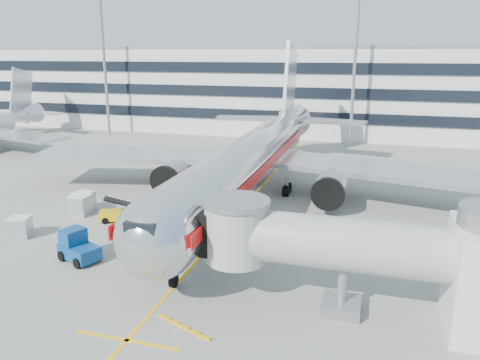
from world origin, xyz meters
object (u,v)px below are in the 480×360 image
(baggage_tug, at_px, (78,247))
(ramp_worker, at_px, (127,220))
(cargo_container_front, at_px, (20,227))
(cargo_container_left, at_px, (80,205))
(belt_loader, at_px, (125,214))
(cargo_container_right, at_px, (84,201))
(main_jet, at_px, (252,158))

(baggage_tug, height_order, ramp_worker, baggage_tug)
(cargo_container_front, bearing_deg, baggage_tug, -19.24)
(ramp_worker, bearing_deg, cargo_container_left, 99.26)
(belt_loader, xyz_separation_m, cargo_container_right, (-5.13, 1.41, 0.27))
(cargo_container_front, height_order, ramp_worker, ramp_worker)
(belt_loader, height_order, cargo_container_front, belt_loader)
(baggage_tug, xyz_separation_m, cargo_container_right, (-6.08, 9.70, -0.10))
(baggage_tug, xyz_separation_m, ramp_worker, (0.47, 6.25, -0.11))
(baggage_tug, bearing_deg, cargo_container_left, 123.42)
(main_jet, relative_size, cargo_container_right, 28.64)
(cargo_container_left, bearing_deg, ramp_worker, -21.03)
(belt_loader, bearing_deg, baggage_tug, -83.50)
(cargo_container_left, bearing_deg, baggage_tug, -56.58)
(main_jet, xyz_separation_m, cargo_container_left, (-13.97, -9.28, -3.32))
(belt_loader, bearing_deg, ramp_worker, -55.28)
(cargo_container_right, relative_size, ramp_worker, 1.01)
(belt_loader, bearing_deg, main_jet, 46.15)
(belt_loader, xyz_separation_m, cargo_container_front, (-6.20, -5.79, 0.21))
(baggage_tug, xyz_separation_m, cargo_container_left, (-5.68, 8.61, -0.07))
(main_jet, bearing_deg, cargo_container_front, -135.06)
(belt_loader, relative_size, cargo_container_front, 2.35)
(belt_loader, distance_m, ramp_worker, 2.49)
(belt_loader, bearing_deg, cargo_container_left, 176.05)
(cargo_container_left, bearing_deg, cargo_container_front, -103.45)
(main_jet, bearing_deg, belt_loader, -133.85)
(main_jet, bearing_deg, baggage_tug, -114.84)
(belt_loader, relative_size, ramp_worker, 2.65)
(main_jet, height_order, belt_loader, main_jet)
(cargo_container_left, bearing_deg, cargo_container_right, 110.08)
(cargo_container_front, bearing_deg, belt_loader, 43.05)
(cargo_container_front, bearing_deg, cargo_container_left, 76.55)
(main_jet, distance_m, cargo_container_left, 17.09)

